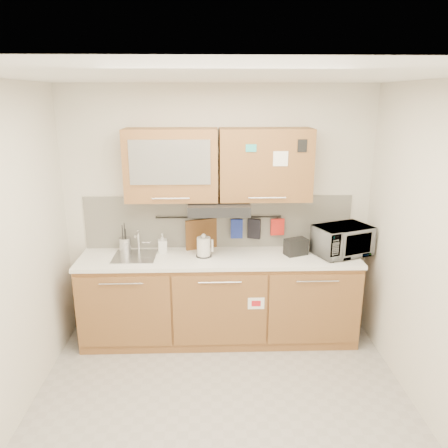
{
  "coord_description": "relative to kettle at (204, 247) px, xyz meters",
  "views": [
    {
      "loc": [
        -0.08,
        -2.94,
        2.48
      ],
      "look_at": [
        0.04,
        1.05,
        1.3
      ],
      "focal_mm": 35.0,
      "sensor_mm": 36.0,
      "label": 1
    }
  ],
  "objects": [
    {
      "name": "utensil_rail",
      "position": [
        0.15,
        0.25,
        0.25
      ],
      "size": [
        1.3,
        0.02,
        0.02
      ],
      "primitive_type": "cylinder",
      "rotation": [
        0.0,
        1.57,
        0.0
      ],
      "color": "black",
      "rests_on": "backsplash"
    },
    {
      "name": "sink",
      "position": [
        -0.7,
        0.01,
        -0.09
      ],
      "size": [
        0.42,
        0.4,
        0.26
      ],
      "color": "silver",
      "rests_on": "countertop"
    },
    {
      "name": "range_hood",
      "position": [
        0.15,
        0.05,
        0.41
      ],
      "size": [
        0.6,
        0.46,
        0.1
      ],
      "primitive_type": "cube",
      "color": "black",
      "rests_on": "upper_cabinets"
    },
    {
      "name": "wall_right",
      "position": [
        1.75,
        -1.2,
        0.29
      ],
      "size": [
        0.0,
        3.0,
        3.0
      ],
      "primitive_type": "plane",
      "rotation": [
        1.57,
        0.0,
        -1.57
      ],
      "color": "silver",
      "rests_on": "ground"
    },
    {
      "name": "utensil_crock",
      "position": [
        -0.82,
        0.15,
        -0.02
      ],
      "size": [
        0.14,
        0.14,
        0.31
      ],
      "rotation": [
        0.0,
        0.0,
        0.11
      ],
      "color": "#B5B5B9",
      "rests_on": "countertop"
    },
    {
      "name": "microwave",
      "position": [
        1.4,
        0.01,
        0.05
      ],
      "size": [
        0.64,
        0.54,
        0.3
      ],
      "primitive_type": "imported",
      "rotation": [
        0.0,
        0.0,
        0.39
      ],
      "color": "#999999",
      "rests_on": "countertop"
    },
    {
      "name": "upper_cabinets",
      "position": [
        0.15,
        0.12,
        0.82
      ],
      "size": [
        1.82,
        0.37,
        0.7
      ],
      "color": "#A26F39",
      "rests_on": "wall_back"
    },
    {
      "name": "base_cabinet",
      "position": [
        0.15,
        -0.01,
        -0.61
      ],
      "size": [
        2.8,
        0.64,
        0.88
      ],
      "color": "#A26F39",
      "rests_on": "floor"
    },
    {
      "name": "countertop",
      "position": [
        0.15,
        -0.01,
        -0.11
      ],
      "size": [
        2.82,
        0.62,
        0.04
      ],
      "primitive_type": "cube",
      "color": "white",
      "rests_on": "base_cabinet"
    },
    {
      "name": "backsplash",
      "position": [
        0.15,
        0.29,
        0.19
      ],
      "size": [
        2.8,
        0.02,
        0.56
      ],
      "primitive_type": "cube",
      "color": "silver",
      "rests_on": "countertop"
    },
    {
      "name": "floor",
      "position": [
        0.15,
        -1.2,
        -1.01
      ],
      "size": [
        3.2,
        3.2,
        0.0
      ],
      "primitive_type": "plane",
      "color": "#9E9993",
      "rests_on": "ground"
    },
    {
      "name": "soap_bottle",
      "position": [
        -0.43,
        0.13,
        0.0
      ],
      "size": [
        0.1,
        0.1,
        0.2
      ],
      "primitive_type": "imported",
      "rotation": [
        0.0,
        0.0,
        0.13
      ],
      "color": "#999999",
      "rests_on": "countertop"
    },
    {
      "name": "oven_mitt",
      "position": [
        0.34,
        0.24,
        0.12
      ],
      "size": [
        0.12,
        0.03,
        0.21
      ],
      "primitive_type": "cube",
      "rotation": [
        0.0,
        0.0,
        0.0
      ],
      "color": "navy",
      "rests_on": "utensil_rail"
    },
    {
      "name": "dark_pouch",
      "position": [
        0.53,
        0.24,
        0.12
      ],
      "size": [
        0.14,
        0.08,
        0.21
      ],
      "primitive_type": "cube",
      "rotation": [
        0.0,
        0.0,
        -0.37
      ],
      "color": "black",
      "rests_on": "utensil_rail"
    },
    {
      "name": "cutting_board",
      "position": [
        -0.03,
        0.24,
        0.01
      ],
      "size": [
        0.33,
        0.14,
        0.43
      ],
      "primitive_type": "cube",
      "rotation": [
        0.0,
        0.0,
        0.34
      ],
      "color": "brown",
      "rests_on": "utensil_rail"
    },
    {
      "name": "toaster",
      "position": [
        0.94,
        0.02,
        -0.01
      ],
      "size": [
        0.25,
        0.21,
        0.17
      ],
      "rotation": [
        0.0,
        0.0,
        0.38
      ],
      "color": "black",
      "rests_on": "countertop"
    },
    {
      "name": "pot_holder",
      "position": [
        0.77,
        0.24,
        0.14
      ],
      "size": [
        0.14,
        0.04,
        0.18
      ],
      "primitive_type": "cube",
      "rotation": [
        0.0,
        0.0,
        0.12
      ],
      "color": "red",
      "rests_on": "utensil_rail"
    },
    {
      "name": "ceiling",
      "position": [
        0.15,
        -1.2,
        1.59
      ],
      "size": [
        3.2,
        3.2,
        0.0
      ],
      "primitive_type": "plane",
      "rotation": [
        3.14,
        0.0,
        0.0
      ],
      "color": "white",
      "rests_on": "wall_back"
    },
    {
      "name": "wall_back",
      "position": [
        0.15,
        0.3,
        0.29
      ],
      "size": [
        3.2,
        0.0,
        3.2
      ],
      "primitive_type": "plane",
      "rotation": [
        1.57,
        0.0,
        0.0
      ],
      "color": "silver",
      "rests_on": "ground"
    },
    {
      "name": "kettle",
      "position": [
        0.0,
        0.0,
        0.0
      ],
      "size": [
        0.18,
        0.16,
        0.24
      ],
      "rotation": [
        0.0,
        0.0,
        0.19
      ],
      "color": "silver",
      "rests_on": "countertop"
    }
  ]
}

